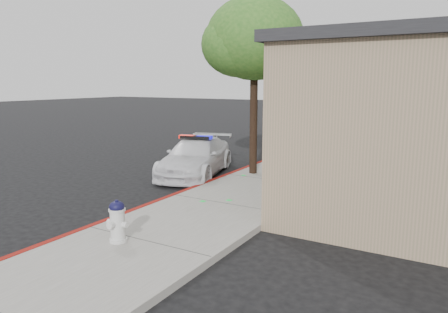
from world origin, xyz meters
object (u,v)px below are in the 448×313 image
Objects in this scene: street_tree_near at (255,42)px; street_tree_far at (330,66)px; police_car at (196,157)px; street_tree_mid at (326,58)px; fire_hydrant at (117,221)px.

street_tree_far is at bearing 89.93° from street_tree_near.
police_car is 8.07m from street_tree_mid.
fire_hydrant is 0.15× the size of street_tree_mid.
street_tree_far reaches higher than fire_hydrant.
street_tree_mid is at bearing 55.29° from police_car.
street_tree_near is 6.19m from street_tree_mid.
fire_hydrant is at bearing -84.57° from police_car.
street_tree_near reaches higher than police_car.
street_tree_near is at bearing -90.07° from street_tree_far.
police_car is 5.64× the size of fire_hydrant.
street_tree_near is (1.89, 0.66, 3.82)m from police_car.
street_tree_mid reaches higher than street_tree_far.
street_tree_far is at bearing 88.86° from fire_hydrant.
police_car is 6.70m from fire_hydrant.
street_tree_near is (-0.52, 6.91, 3.89)m from fire_hydrant.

